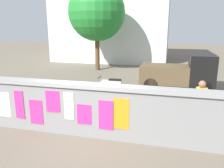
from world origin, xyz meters
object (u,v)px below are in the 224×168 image
(person_walking, at_px, (201,101))
(tree_roadside, at_px, (97,13))
(motorcycle, at_px, (112,86))
(bicycle_near, at_px, (82,103))
(auto_rickshaw_truck, at_px, (180,73))

(person_walking, bearing_deg, tree_roadside, 124.59)
(person_walking, relative_size, tree_roadside, 0.26)
(motorcycle, bearing_deg, person_walking, -39.59)
(motorcycle, relative_size, bicycle_near, 1.13)
(bicycle_near, height_order, person_walking, person_walking)
(auto_rickshaw_truck, height_order, tree_roadside, tree_roadside)
(motorcycle, relative_size, tree_roadside, 0.31)
(tree_roadside, bearing_deg, bicycle_near, -76.08)
(auto_rickshaw_truck, distance_m, person_walking, 4.78)
(auto_rickshaw_truck, xyz_separation_m, bicycle_near, (-3.71, -4.14, -0.54))
(auto_rickshaw_truck, xyz_separation_m, person_walking, (0.44, -4.76, 0.09))
(person_walking, bearing_deg, auto_rickshaw_truck, 95.27)
(person_walking, height_order, tree_roadside, tree_roadside)
(auto_rickshaw_truck, distance_m, tree_roadside, 7.90)
(auto_rickshaw_truck, distance_m, motorcycle, 3.64)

